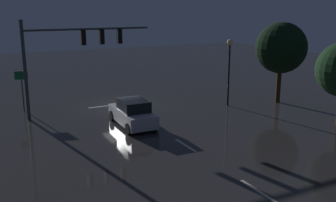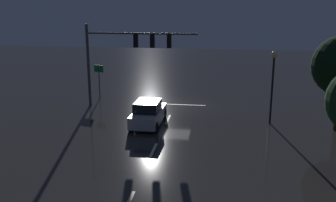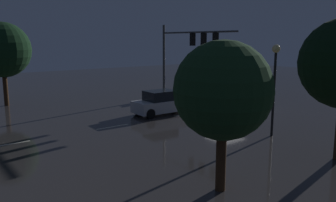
{
  "view_description": "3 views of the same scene",
  "coord_description": "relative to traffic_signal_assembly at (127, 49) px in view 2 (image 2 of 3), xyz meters",
  "views": [
    {
      "loc": [
        9.9,
        27.25,
        7.33
      ],
      "look_at": [
        -1.07,
        5.81,
        1.45
      ],
      "focal_mm": 41.43,
      "sensor_mm": 36.0,
      "label": 1
    },
    {
      "loc": [
        -3.65,
        29.92,
        8.11
      ],
      "look_at": [
        -0.07,
        4.53,
        1.51
      ],
      "focal_mm": 40.72,
      "sensor_mm": 36.0,
      "label": 2
    },
    {
      "loc": [
        -18.48,
        19.76,
        5.28
      ],
      "look_at": [
        0.81,
        5.11,
        0.96
      ],
      "focal_mm": 37.03,
      "sensor_mm": 36.0,
      "label": 3
    }
  ],
  "objects": [
    {
      "name": "car_approaching",
      "position": [
        -2.44,
        4.38,
        -3.89
      ],
      "size": [
        2.0,
        4.41,
        1.7
      ],
      "color": "#B7B7BC",
      "rests_on": "ground_plane"
    },
    {
      "name": "stop_bar",
      "position": [
        -3.63,
        -1.18,
        -4.68
      ],
      "size": [
        5.0,
        0.16,
        0.01
      ],
      "primitive_type": "cube",
      "color": "beige",
      "rests_on": "ground_plane"
    },
    {
      "name": "street_lamp_left_kerb",
      "position": [
        -10.77,
        2.94,
        -1.17
      ],
      "size": [
        0.44,
        0.44,
        5.02
      ],
      "color": "black",
      "rests_on": "ground_plane"
    },
    {
      "name": "route_sign",
      "position": [
        3.22,
        -2.49,
        -2.56
      ],
      "size": [
        0.88,
        0.31,
        2.96
      ],
      "color": "#383A3D",
      "rests_on": "ground_plane"
    },
    {
      "name": "lane_dash_far",
      "position": [
        -3.63,
        3.03,
        -4.68
      ],
      "size": [
        0.16,
        2.2,
        0.01
      ],
      "primitive_type": "cube",
      "rotation": [
        0.0,
        0.0,
        1.57
      ],
      "color": "beige",
      "rests_on": "ground_plane"
    },
    {
      "name": "ground_plane",
      "position": [
        -3.63,
        -0.97,
        -4.68
      ],
      "size": [
        80.0,
        80.0,
        0.0
      ],
      "primitive_type": "plane",
      "color": "#2D2B2B"
    },
    {
      "name": "lane_dash_mid",
      "position": [
        -3.63,
        9.03,
        -4.68
      ],
      "size": [
        0.16,
        2.2,
        0.01
      ],
      "primitive_type": "cube",
      "rotation": [
        0.0,
        0.0,
        1.57
      ],
      "color": "beige",
      "rests_on": "ground_plane"
    },
    {
      "name": "traffic_signal_assembly",
      "position": [
        0.0,
        0.0,
        0.0
      ],
      "size": [
        8.79,
        0.47,
        6.55
      ],
      "color": "#383A3D",
      "rests_on": "ground_plane"
    }
  ]
}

